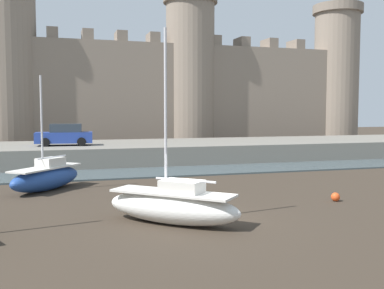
# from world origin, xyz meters

# --- Properties ---
(ground_plane) EXTENTS (160.00, 160.00, 0.00)m
(ground_plane) POSITION_xyz_m (0.00, 0.00, 0.00)
(ground_plane) COLOR #382D23
(water_channel) EXTENTS (80.00, 4.50, 0.10)m
(water_channel) POSITION_xyz_m (0.00, 13.18, 0.05)
(water_channel) COLOR #47565B
(water_channel) RESTS_ON ground
(quay_road) EXTENTS (67.72, 10.00, 1.46)m
(quay_road) POSITION_xyz_m (0.00, 20.43, 0.73)
(quay_road) COLOR slate
(quay_road) RESTS_ON ground
(castle) EXTENTS (61.64, 5.91, 19.71)m
(castle) POSITION_xyz_m (-0.00, 32.41, 7.13)
(castle) COLOR gray
(castle) RESTS_ON ground
(sailboat_foreground_left) EXTENTS (4.12, 4.63, 5.80)m
(sailboat_foreground_left) POSITION_xyz_m (-5.47, 8.54, 0.69)
(sailboat_foreground_left) COLOR #234793
(sailboat_foreground_left) RESTS_ON ground
(sailboat_foreground_right) EXTENTS (4.79, 4.59, 6.96)m
(sailboat_foreground_right) POSITION_xyz_m (-0.99, 0.07, 0.68)
(sailboat_foreground_right) COLOR silver
(sailboat_foreground_right) RESTS_ON ground
(mooring_buoy_near_channel) EXTENTS (0.47, 0.47, 0.47)m
(mooring_buoy_near_channel) POSITION_xyz_m (1.87, 5.65, 0.24)
(mooring_buoy_near_channel) COLOR orange
(mooring_buoy_near_channel) RESTS_ON ground
(mooring_buoy_off_centre) EXTENTS (0.39, 0.39, 0.39)m
(mooring_buoy_off_centre) POSITION_xyz_m (6.98, 1.86, 0.20)
(mooring_buoy_off_centre) COLOR #E04C1E
(mooring_buoy_off_centre) RESTS_ON ground
(car_quay_west) EXTENTS (4.22, 2.11, 1.62)m
(car_quay_west) POSITION_xyz_m (-4.36, 19.38, 2.24)
(car_quay_west) COLOR #263F99
(car_quay_west) RESTS_ON quay_road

